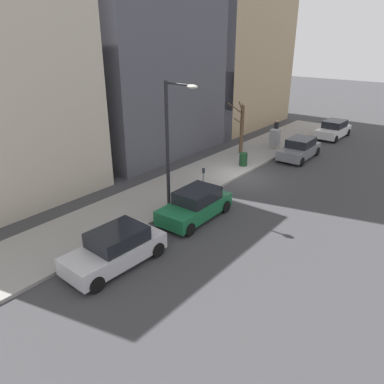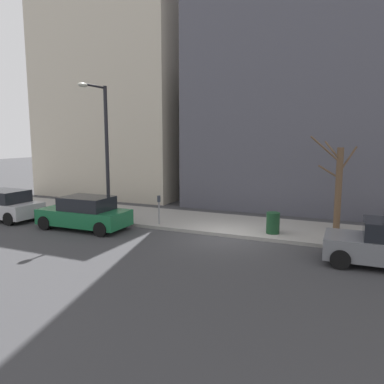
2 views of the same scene
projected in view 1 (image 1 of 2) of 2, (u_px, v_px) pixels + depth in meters
name	position (u px, v px, depth m)	size (l,w,h in m)	color
ground_plane	(241.00, 177.00, 24.49)	(120.00, 120.00, 0.00)	#38383A
sidewalk	(216.00, 170.00, 25.60)	(4.00, 36.00, 0.15)	gray
parked_car_white	(333.00, 129.00, 33.47)	(2.02, 4.25, 1.52)	white
parked_car_grey	(299.00, 149.00, 27.90)	(2.00, 4.24, 1.52)	slate
parked_car_green	(195.00, 205.00, 18.82)	(1.99, 4.23, 1.52)	#196038
parked_car_silver	(116.00, 249.00, 15.02)	(2.06, 4.27, 1.52)	#B7B7BC
parking_meter	(203.00, 177.00, 21.83)	(0.14, 0.10, 1.35)	slate
utility_box	(275.00, 139.00, 30.12)	(0.83, 0.61, 1.43)	#A8A399
streetlamp	(171.00, 136.00, 18.42)	(1.97, 0.32, 6.50)	black
bare_tree	(241.00, 128.00, 28.15)	(1.40, 1.89, 4.13)	brown
trash_bin	(243.00, 159.00, 26.03)	(0.56, 0.56, 0.90)	#14381E
pedestrian_near_meter	(276.00, 128.00, 32.41)	(0.36, 0.36, 1.66)	#1E1E2D
office_tower_left	(209.00, 38.00, 36.97)	(12.57, 12.57, 16.40)	tan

